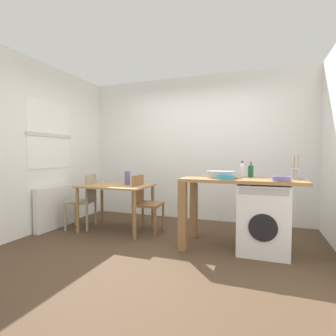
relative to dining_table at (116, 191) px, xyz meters
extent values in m
plane|color=#4C3826|center=(1.00, -0.55, -0.64)|extent=(5.46, 5.46, 0.00)
cube|color=white|center=(1.00, 1.20, 0.71)|extent=(4.60, 0.10, 2.70)
cube|color=white|center=(-1.15, -0.55, 0.71)|extent=(0.10, 3.80, 2.70)
cube|color=white|center=(-1.10, -0.25, 0.91)|extent=(0.01, 0.90, 1.10)
cube|color=beige|center=(-1.09, -0.25, 0.91)|extent=(0.02, 0.96, 0.06)
cube|color=white|center=(-1.02, -0.25, -0.29)|extent=(0.10, 0.80, 0.70)
cube|color=tan|center=(0.00, 0.00, 0.08)|extent=(1.10, 0.76, 0.03)
cylinder|color=#977045|center=(-0.50, -0.33, -0.29)|extent=(0.05, 0.05, 0.71)
cylinder|color=#977045|center=(0.50, -0.33, -0.29)|extent=(0.05, 0.05, 0.71)
cylinder|color=#977045|center=(-0.50, 0.33, -0.29)|extent=(0.05, 0.05, 0.71)
cylinder|color=#977045|center=(0.50, 0.33, -0.29)|extent=(0.05, 0.05, 0.71)
cube|color=gray|center=(-0.62, -0.10, -0.19)|extent=(0.49, 0.49, 0.04)
cube|color=gray|center=(-0.45, -0.06, 0.03)|extent=(0.13, 0.38, 0.45)
cylinder|color=gray|center=(-0.75, -0.32, -0.42)|extent=(0.04, 0.04, 0.45)
cylinder|color=gray|center=(-0.84, 0.03, -0.42)|extent=(0.04, 0.04, 0.45)
cylinder|color=gray|center=(-0.40, -0.23, -0.42)|extent=(0.04, 0.04, 0.45)
cylinder|color=gray|center=(-0.49, 0.12, -0.42)|extent=(0.04, 0.04, 0.45)
cube|color=olive|center=(0.55, 0.05, -0.19)|extent=(0.41, 0.41, 0.04)
cube|color=olive|center=(0.37, 0.04, 0.03)|extent=(0.05, 0.38, 0.45)
cylinder|color=olive|center=(0.72, 0.24, -0.42)|extent=(0.04, 0.04, 0.45)
cylinder|color=olive|center=(0.74, -0.12, -0.42)|extent=(0.04, 0.04, 0.45)
cylinder|color=olive|center=(0.36, 0.22, -0.42)|extent=(0.04, 0.04, 0.45)
cylinder|color=olive|center=(0.38, -0.14, -0.42)|extent=(0.04, 0.04, 0.45)
cube|color=#9E7042|center=(1.97, -0.20, 0.26)|extent=(1.50, 0.68, 0.04)
cube|color=olive|center=(1.27, -0.49, -0.20)|extent=(0.10, 0.10, 0.88)
cube|color=olive|center=(1.27, 0.09, -0.20)|extent=(0.10, 0.10, 0.88)
cube|color=white|center=(2.23, -0.20, -0.21)|extent=(0.60, 0.60, 0.86)
cylinder|color=black|center=(2.23, -0.50, -0.26)|extent=(0.32, 0.02, 0.32)
cube|color=#B2B2B7|center=(2.23, -0.49, 0.16)|extent=(0.54, 0.01, 0.08)
cylinder|color=#9EA0A5|center=(1.70, -0.20, 0.32)|extent=(0.38, 0.38, 0.09)
cylinder|color=#B2B2B7|center=(1.70, -0.02, 0.42)|extent=(0.02, 0.02, 0.28)
cylinder|color=silver|center=(1.96, 0.03, 0.35)|extent=(0.07, 0.07, 0.16)
cone|color=silver|center=(1.96, 0.03, 0.45)|extent=(0.07, 0.07, 0.04)
cylinder|color=#262626|center=(1.96, 0.03, 0.48)|extent=(0.03, 0.03, 0.02)
cylinder|color=#19592D|center=(2.07, 0.07, 0.35)|extent=(0.07, 0.07, 0.15)
cone|color=#19592D|center=(2.07, 0.07, 0.44)|extent=(0.06, 0.06, 0.04)
cylinder|color=#262626|center=(2.07, 0.07, 0.47)|extent=(0.03, 0.03, 0.02)
cylinder|color=teal|center=(1.79, -0.40, 0.31)|extent=(0.21, 0.21, 0.06)
cylinder|color=#1E546B|center=(1.79, -0.40, 0.32)|extent=(0.17, 0.17, 0.03)
cylinder|color=gray|center=(2.60, -0.15, 0.34)|extent=(0.11, 0.11, 0.13)
cylinder|color=#99724C|center=(2.58, -0.14, 0.49)|extent=(0.01, 0.04, 0.18)
cylinder|color=#99724C|center=(2.62, -0.16, 0.49)|extent=(0.01, 0.05, 0.18)
cylinder|color=slate|center=(2.42, -0.42, 0.30)|extent=(0.20, 0.20, 0.05)
cylinder|color=#3D375B|center=(2.42, -0.42, 0.32)|extent=(0.16, 0.16, 0.03)
cylinder|color=slate|center=(0.15, 0.10, 0.20)|extent=(0.09, 0.09, 0.22)
cube|color=#B2B2B7|center=(1.92, -0.30, 0.28)|extent=(0.15, 0.06, 0.01)
cube|color=#262628|center=(1.92, -0.30, 0.28)|extent=(0.15, 0.06, 0.01)
camera|label=1|loc=(2.19, -3.59, 0.57)|focal=27.47mm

